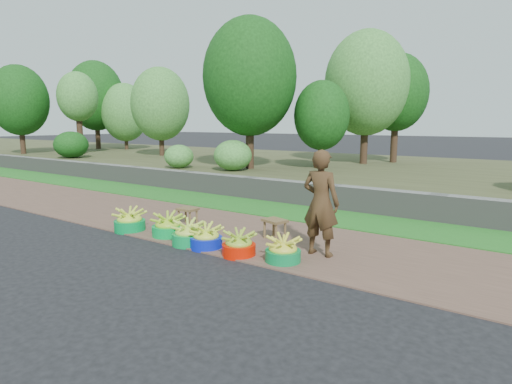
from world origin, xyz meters
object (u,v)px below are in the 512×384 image
Objects in this scene: basin_f at (283,251)px; stool_left at (188,211)px; stool_right at (275,223)px; basin_a at (130,221)px; basin_c at (188,234)px; vendor_woman at (321,203)px; basin_b at (168,226)px; basin_d at (206,238)px; basin_e at (239,245)px.

basin_f is 2.70m from stool_left.
stool_left is at bearing -176.76° from stool_right.
basin_a reaches higher than stool_right.
basin_c is 2.15m from vendor_woman.
basin_c is (0.62, -0.15, -0.01)m from basin_b.
basin_c reaches higher than basin_d.
basin_c reaches higher than stool_left.
basin_d is at bearing -121.02° from stool_right.
basin_a is 1.82m from basin_d.
basin_c is at bearing -0.94° from basin_a.
basin_a is 1.01× the size of basin_b.
stool_left is at bearing 144.66° from basin_d.
basin_e is at bearing -87.98° from stool_right.
stool_right is 0.29× the size of vendor_woman.
basin_a is 1.10× the size of basin_f.
basin_d reaches higher than basin_f.
basin_a is at bearing -121.93° from stool_left.
stool_left is (-1.90, 0.91, 0.11)m from basin_e.
basin_f is at bearing -51.48° from stool_right.
basin_d is at bearing -7.50° from basin_b.
basin_a is 1.09× the size of basin_d.
stool_right is at bearing 28.92° from basin_b.
stool_left is (-2.58, 0.79, 0.11)m from basin_f.
basin_b is 0.35× the size of vendor_woman.
basin_a reaches higher than stool_left.
basin_e is at bearing -25.48° from stool_left.
basin_b is at bearing -151.08° from stool_right.
basin_b is 2.69m from vendor_woman.
basin_e is 1.32× the size of stool_left.
stool_right is at bearing -18.51° from vendor_woman.
basin_a reaches higher than basin_c.
stool_right is at bearing 58.98° from basin_d.
basin_b is 2.29m from basin_f.
basin_c is 1.00m from basin_e.
basin_e is at bearing -170.37° from basin_f.
basin_b reaches higher than basin_c.
basin_e is (1.00, 0.01, -0.01)m from basin_c.
basin_f reaches higher than basin_e.
vendor_woman is (0.28, 0.56, 0.62)m from basin_f.
basin_a is 1.05m from stool_left.
basin_b is at bearing 175.08° from basin_e.
stool_right is (-0.04, 1.01, 0.12)m from basin_e.
basin_e reaches higher than stool_right.
vendor_woman is (1.95, 0.68, 0.61)m from basin_c.
basin_a is 0.36× the size of vendor_woman.
vendor_woman is (2.86, -0.23, 0.51)m from stool_left.
basin_a reaches higher than basin_e.
basin_f is 1.34× the size of stool_left.
basin_f is 1.13× the size of stool_right.
basin_d reaches higher than stool_left.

